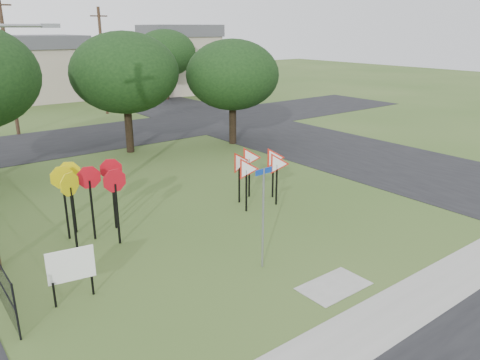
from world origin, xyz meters
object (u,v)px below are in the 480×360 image
street_name_sign (263,212)px  yield_sign_cluster (257,164)px  info_board (71,267)px  stop_sign_cluster (87,185)px

street_name_sign → yield_sign_cluster: 5.52m
yield_sign_cluster → info_board: (-8.57, -2.71, -0.65)m
stop_sign_cluster → yield_sign_cluster: (6.74, -0.81, -0.28)m
yield_sign_cluster → info_board: yield_sign_cluster is taller
yield_sign_cluster → info_board: bearing=-162.5°
info_board → stop_sign_cluster: bearing=62.5°
street_name_sign → stop_sign_cluster: street_name_sign is taller
stop_sign_cluster → info_board: bearing=-117.5°
stop_sign_cluster → info_board: (-1.83, -3.52, -0.93)m
street_name_sign → yield_sign_cluster: size_ratio=1.15×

